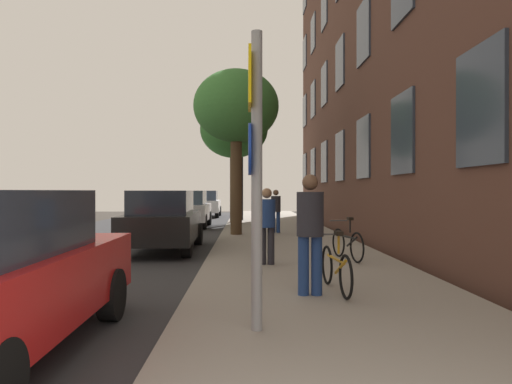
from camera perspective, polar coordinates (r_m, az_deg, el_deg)
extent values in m
plane|color=#332D28|center=(16.79, -9.07, -5.40)|extent=(41.80, 41.80, 0.00)
cube|color=#2D2D30|center=(17.21, -16.05, -5.26)|extent=(7.00, 38.00, 0.01)
cube|color=gray|center=(16.68, 2.98, -5.23)|extent=(4.20, 38.00, 0.12)
cube|color=#513328|center=(17.51, 12.16, 19.66)|extent=(0.50, 27.00, 14.95)
cube|color=#2D3847|center=(8.06, 25.18, 9.37)|extent=(0.06, 1.49, 1.84)
cube|color=#2D3847|center=(11.35, 17.07, 6.69)|extent=(0.06, 1.49, 1.84)
cube|color=#2D3847|center=(14.76, 12.70, 5.17)|extent=(0.06, 1.49, 1.84)
cube|color=#2D3847|center=(18.24, 9.99, 4.21)|extent=(0.06, 1.49, 1.84)
cube|color=#2D3847|center=(21.75, 8.15, 3.56)|extent=(0.06, 1.49, 1.84)
cube|color=#2D3847|center=(25.27, 6.83, 3.08)|extent=(0.06, 1.49, 1.84)
cube|color=#2D3847|center=(28.81, 5.83, 2.72)|extent=(0.06, 1.49, 1.84)
cube|color=#2D3847|center=(15.46, 12.71, 18.16)|extent=(0.06, 1.49, 1.84)
cube|color=#2D3847|center=(18.81, 9.99, 14.87)|extent=(0.06, 1.49, 1.84)
cube|color=#2D3847|center=(22.23, 8.16, 12.57)|extent=(0.06, 1.49, 1.84)
cube|color=#2D3847|center=(25.69, 6.83, 10.88)|extent=(0.06, 1.49, 1.84)
cube|color=#2D3847|center=(29.17, 5.84, 9.58)|extent=(0.06, 1.49, 1.84)
cube|color=#2D3847|center=(23.23, 8.16, 21.00)|extent=(0.06, 1.49, 1.84)
cube|color=#2D3847|center=(26.56, 6.84, 18.29)|extent=(0.06, 1.49, 1.84)
cube|color=#2D3847|center=(29.94, 5.84, 16.18)|extent=(0.06, 1.49, 1.84)
cylinder|color=gray|center=(5.14, 0.13, 1.36)|extent=(0.12, 0.12, 3.23)
cube|color=yellow|center=(5.28, -0.76, 13.28)|extent=(0.03, 0.60, 0.60)
cylinder|color=#14339E|center=(5.16, -0.76, 5.14)|extent=(0.03, 0.56, 0.56)
cylinder|color=black|center=(24.34, -1.69, 0.68)|extent=(0.12, 0.12, 3.46)
cube|color=black|center=(24.39, -2.11, 3.68)|extent=(0.20, 0.24, 0.80)
sphere|color=red|center=(24.41, -2.37, 4.29)|extent=(0.16, 0.16, 0.16)
sphere|color=#523707|center=(24.39, -2.37, 3.68)|extent=(0.16, 0.16, 0.16)
sphere|color=#083E11|center=(24.37, -2.37, 3.07)|extent=(0.16, 0.16, 0.16)
cylinder|color=#4C3823|center=(16.45, -2.39, 1.08)|extent=(0.39, 0.39, 3.55)
ellipsoid|color=#387533|center=(16.71, -2.39, 10.23)|extent=(2.94, 2.94, 2.50)
cylinder|color=#4C3823|center=(22.71, -2.64, 0.73)|extent=(0.39, 0.39, 3.47)
ellipsoid|color=#2D6628|center=(22.89, -2.65, 7.51)|extent=(3.23, 3.23, 2.74)
torus|color=black|center=(7.82, 8.49, -8.62)|extent=(0.09, 0.63, 0.62)
torus|color=black|center=(6.80, 10.69, -9.94)|extent=(0.09, 0.63, 0.62)
cylinder|color=#C68C19|center=(7.29, 9.51, -7.90)|extent=(0.11, 0.91, 0.04)
cylinder|color=#C68C19|center=(7.04, 10.08, -8.83)|extent=(0.08, 0.55, 0.30)
cylinder|color=#C68C19|center=(7.10, 9.85, -6.16)|extent=(0.04, 0.04, 0.28)
cube|color=black|center=(7.09, 9.85, -4.87)|extent=(0.10, 0.24, 0.06)
cylinder|color=#4C4C4C|center=(7.76, 8.49, -5.02)|extent=(0.42, 0.06, 0.03)
torus|color=black|center=(11.06, 9.83, -5.99)|extent=(0.18, 0.64, 0.65)
torus|color=black|center=(10.20, 11.98, -6.51)|extent=(0.18, 0.64, 0.65)
cylinder|color=black|center=(10.61, 10.86, -5.29)|extent=(0.22, 0.80, 0.04)
cylinder|color=black|center=(10.40, 11.41, -5.84)|extent=(0.15, 0.49, 0.27)
cylinder|color=black|center=(10.46, 11.19, -4.02)|extent=(0.04, 0.04, 0.28)
cube|color=black|center=(10.45, 11.19, -3.14)|extent=(0.10, 0.24, 0.06)
cylinder|color=#4C4C4C|center=(11.01, 9.83, -3.39)|extent=(0.42, 0.12, 0.03)
torus|color=black|center=(18.17, 5.81, -3.55)|extent=(0.17, 0.66, 0.67)
torus|color=black|center=(17.24, 6.83, -3.75)|extent=(0.17, 0.66, 0.67)
cylinder|color=#267233|center=(17.69, 6.31, -3.06)|extent=(0.21, 0.82, 0.04)
cylinder|color=#267233|center=(17.47, 6.57, -3.37)|extent=(0.14, 0.50, 0.27)
cylinder|color=#267233|center=(17.54, 6.46, -2.27)|extent=(0.04, 0.04, 0.28)
cube|color=black|center=(17.54, 6.46, -1.74)|extent=(0.10, 0.24, 0.06)
cylinder|color=#4C4C4C|center=(18.14, 5.81, -1.93)|extent=(0.42, 0.11, 0.03)
cylinder|color=navy|center=(6.97, 5.70, -8.75)|extent=(0.16, 0.16, 0.85)
cylinder|color=navy|center=(7.00, 7.27, -8.72)|extent=(0.16, 0.16, 0.85)
cylinder|color=#26262D|center=(6.91, 6.49, -2.63)|extent=(0.46, 0.46, 0.64)
sphere|color=brown|center=(6.90, 6.49, 1.16)|extent=(0.23, 0.23, 0.23)
cylinder|color=#26262D|center=(9.78, 0.80, -6.45)|extent=(0.14, 0.14, 0.76)
cylinder|color=#26262D|center=(9.79, 1.81, -6.45)|extent=(0.14, 0.14, 0.76)
cylinder|color=navy|center=(9.73, 1.30, -2.55)|extent=(0.40, 0.40, 0.57)
sphere|color=#936B4C|center=(9.72, 1.30, -0.15)|extent=(0.21, 0.21, 0.21)
cylinder|color=navy|center=(17.14, 2.11, -3.63)|extent=(0.14, 0.14, 0.75)
cylinder|color=navy|center=(17.15, 2.67, -3.62)|extent=(0.14, 0.14, 0.75)
cylinder|color=#26262D|center=(17.11, 2.39, -1.43)|extent=(0.46, 0.46, 0.56)
sphere|color=brown|center=(17.10, 2.39, -0.07)|extent=(0.20, 0.20, 0.20)
cylinder|color=black|center=(6.32, -16.89, -11.67)|extent=(0.22, 0.64, 0.64)
cube|color=black|center=(13.12, -10.97, -3.98)|extent=(1.91, 4.48, 0.70)
cube|color=#1E232D|center=(12.87, -11.14, -1.17)|extent=(1.56, 2.53, 0.60)
cylinder|color=black|center=(14.67, -13.09, -4.92)|extent=(0.22, 0.64, 0.64)
cylinder|color=black|center=(14.43, -6.91, -5.00)|extent=(0.22, 0.64, 0.64)
cylinder|color=black|center=(11.94, -15.90, -6.08)|extent=(0.22, 0.64, 0.64)
cylinder|color=black|center=(11.64, -8.29, -6.24)|extent=(0.22, 0.64, 0.64)
cube|color=#B7B7BC|center=(21.40, -8.17, -2.38)|extent=(1.89, 4.14, 0.70)
cube|color=#384756|center=(21.18, -8.24, -0.65)|extent=(1.57, 2.33, 0.60)
cylinder|color=black|center=(22.84, -9.87, -3.10)|extent=(0.22, 0.64, 0.64)
cylinder|color=black|center=(22.65, -5.65, -3.13)|extent=(0.22, 0.64, 0.64)
cylinder|color=black|center=(20.24, -11.00, -3.52)|extent=(0.22, 0.64, 0.64)
cylinder|color=black|center=(20.02, -6.23, -3.56)|extent=(0.22, 0.64, 0.64)
cube|color=silver|center=(29.69, -6.19, -1.68)|extent=(1.94, 4.06, 0.70)
cube|color=#2D3847|center=(29.47, -6.22, -0.43)|extent=(1.61, 2.28, 0.60)
cylinder|color=black|center=(31.06, -7.55, -2.24)|extent=(0.22, 0.64, 0.64)
cylinder|color=black|center=(30.92, -4.40, -2.25)|extent=(0.22, 0.64, 0.64)
cylinder|color=black|center=(28.51, -8.13, -2.46)|extent=(0.22, 0.64, 0.64)
cylinder|color=black|center=(28.35, -4.69, -2.47)|extent=(0.22, 0.64, 0.64)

